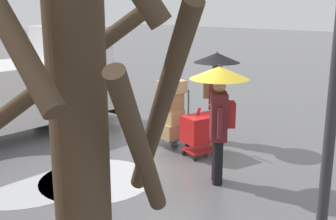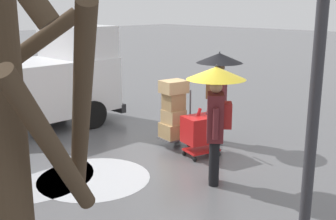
# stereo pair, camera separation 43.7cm
# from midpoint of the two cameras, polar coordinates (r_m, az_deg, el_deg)

# --- Properties ---
(ground_plane) EXTENTS (90.00, 90.00, 0.00)m
(ground_plane) POSITION_cam_midpoint_polar(r_m,az_deg,el_deg) (8.96, -0.19, -6.56)
(ground_plane) COLOR #5B5B5E
(slush_patch_mid_street) EXTENTS (2.51, 2.51, 0.01)m
(slush_patch_mid_street) POSITION_cam_midpoint_polar(r_m,az_deg,el_deg) (8.45, -19.89, -8.71)
(slush_patch_mid_street) COLOR #ADAFB5
(slush_patch_mid_street) RESTS_ON ground
(slush_patch_far_side) EXTENTS (2.09, 2.09, 0.01)m
(slush_patch_far_side) POSITION_cam_midpoint_polar(r_m,az_deg,el_deg) (8.08, -11.17, -9.17)
(slush_patch_far_side) COLOR silver
(slush_patch_far_side) RESTS_ON ground
(cargo_van_parked_right) EXTENTS (2.21, 5.34, 2.60)m
(cargo_van_parked_right) POSITION_cam_midpoint_polar(r_m,az_deg,el_deg) (11.12, -20.68, 2.91)
(cargo_van_parked_right) COLOR white
(cargo_van_parked_right) RESTS_ON ground
(shopping_cart_vendor) EXTENTS (0.75, 0.94, 1.04)m
(shopping_cart_vendor) POSITION_cam_midpoint_polar(r_m,az_deg,el_deg) (8.98, 3.09, -2.70)
(shopping_cart_vendor) COLOR red
(shopping_cart_vendor) RESTS_ON ground
(hand_dolly_boxes) EXTENTS (0.60, 0.77, 1.53)m
(hand_dolly_boxes) POSITION_cam_midpoint_polar(r_m,az_deg,el_deg) (9.45, -0.77, -0.18)
(hand_dolly_boxes) COLOR #515156
(hand_dolly_boxes) RESTS_ON ground
(pedestrian_pink_side) EXTENTS (1.04, 1.04, 2.15)m
(pedestrian_pink_side) POSITION_cam_midpoint_polar(r_m,az_deg,el_deg) (9.64, 5.21, 4.53)
(pedestrian_pink_side) COLOR black
(pedestrian_pink_side) RESTS_ON ground
(pedestrian_black_side) EXTENTS (1.04, 1.04, 2.15)m
(pedestrian_black_side) POSITION_cam_midpoint_polar(r_m,az_deg,el_deg) (7.43, 5.27, 1.70)
(pedestrian_black_side) COLOR black
(pedestrian_black_side) RESTS_ON ground
(street_lamp) EXTENTS (0.28, 0.28, 3.86)m
(street_lamp) POSITION_cam_midpoint_polar(r_m,az_deg,el_deg) (4.54, 19.01, 3.39)
(street_lamp) COLOR #2D2D33
(street_lamp) RESTS_ON ground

